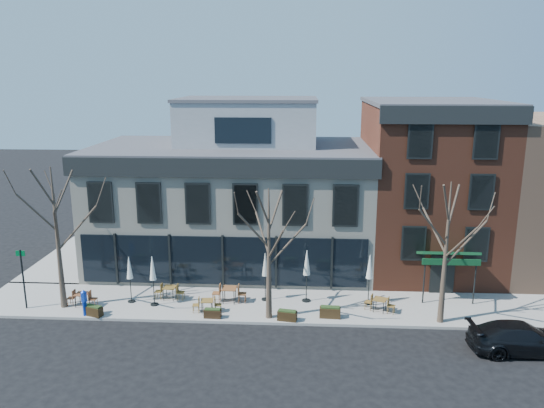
# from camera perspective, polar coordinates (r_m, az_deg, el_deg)

# --- Properties ---
(ground) EXTENTS (120.00, 120.00, 0.00)m
(ground) POSITION_cam_1_polar(r_m,az_deg,el_deg) (32.80, -5.21, -9.18)
(ground) COLOR black
(ground) RESTS_ON ground
(sidewalk_front) EXTENTS (33.50, 4.70, 0.15)m
(sidewalk_front) POSITION_cam_1_polar(r_m,az_deg,el_deg) (30.51, 0.35, -10.80)
(sidewalk_front) COLOR gray
(sidewalk_front) RESTS_ON ground
(sidewalk_side) EXTENTS (4.50, 12.00, 0.15)m
(sidewalk_side) POSITION_cam_1_polar(r_m,az_deg,el_deg) (41.21, -19.70, -4.99)
(sidewalk_side) COLOR gray
(sidewalk_side) RESTS_ON ground
(corner_building) EXTENTS (18.39, 10.39, 11.10)m
(corner_building) POSITION_cam_1_polar(r_m,az_deg,el_deg) (36.13, -4.11, 0.88)
(corner_building) COLOR beige
(corner_building) RESTS_ON ground
(red_brick_building) EXTENTS (8.20, 11.78, 11.18)m
(red_brick_building) POSITION_cam_1_polar(r_m,az_deg,el_deg) (36.54, 16.41, 1.96)
(red_brick_building) COLOR brown
(red_brick_building) RESTS_ON ground
(tree_corner) EXTENTS (3.93, 3.98, 7.92)m
(tree_corner) POSITION_cam_1_polar(r_m,az_deg,el_deg) (30.90, -22.08, -3.26)
(tree_corner) COLOR #382B21
(tree_corner) RESTS_ON sidewalk_front
(tree_mid) EXTENTS (3.50, 3.55, 7.04)m
(tree_mid) POSITION_cam_1_polar(r_m,az_deg,el_deg) (27.51, -0.32, -5.25)
(tree_mid) COLOR #382B21
(tree_mid) RESTS_ON sidewalk_front
(tree_right) EXTENTS (3.72, 3.77, 7.48)m
(tree_right) POSITION_cam_1_polar(r_m,az_deg,el_deg) (28.37, 18.21, -4.88)
(tree_right) COLOR #382B21
(tree_right) RESTS_ON sidewalk_front
(sign_pole) EXTENTS (0.50, 0.10, 3.40)m
(sign_pole) POSITION_cam_1_polar(r_m,az_deg,el_deg) (32.21, -25.22, -6.97)
(sign_pole) COLOR black
(sign_pole) RESTS_ON sidewalk_front
(parked_sedan) EXTENTS (5.01, 2.21, 1.43)m
(parked_sedan) POSITION_cam_1_polar(r_m,az_deg,el_deg) (28.21, 25.28, -12.91)
(parked_sedan) COLOR black
(parked_sedan) RESTS_ON ground
(call_box) EXTENTS (0.31, 0.29, 1.47)m
(call_box) POSITION_cam_1_polar(r_m,az_deg,el_deg) (30.51, -19.54, -9.89)
(call_box) COLOR #0B2B96
(call_box) RESTS_ON sidewalk_front
(cafe_set_0) EXTENTS (1.74, 0.73, 0.91)m
(cafe_set_0) POSITION_cam_1_polar(r_m,az_deg,el_deg) (31.85, -19.75, -9.50)
(cafe_set_0) COLOR brown
(cafe_set_0) RESTS_ON sidewalk_front
(cafe_set_1) EXTENTS (1.75, 0.74, 0.91)m
(cafe_set_1) POSITION_cam_1_polar(r_m,az_deg,el_deg) (31.42, -10.95, -9.22)
(cafe_set_1) COLOR brown
(cafe_set_1) RESTS_ON sidewalk_front
(cafe_set_2) EXTENTS (1.63, 0.69, 0.85)m
(cafe_set_2) POSITION_cam_1_polar(r_m,az_deg,el_deg) (29.53, -7.00, -10.68)
(cafe_set_2) COLOR brown
(cafe_set_2) RESTS_ON sidewalk_front
(cafe_set_3) EXTENTS (1.98, 0.81, 1.04)m
(cafe_set_3) POSITION_cam_1_polar(r_m,az_deg,el_deg) (30.59, -4.62, -9.52)
(cafe_set_3) COLOR brown
(cafe_set_3) RESTS_ON sidewalk_front
(cafe_set_5) EXTENTS (1.72, 1.04, 0.89)m
(cafe_set_5) POSITION_cam_1_polar(r_m,az_deg,el_deg) (29.97, 11.52, -10.44)
(cafe_set_5) COLOR brown
(cafe_set_5) RESTS_ON sidewalk_front
(umbrella_0) EXTENTS (0.43, 0.43, 2.69)m
(umbrella_0) POSITION_cam_1_polar(r_m,az_deg,el_deg) (31.04, -15.08, -6.91)
(umbrella_0) COLOR black
(umbrella_0) RESTS_ON sidewalk_front
(umbrella_1) EXTENTS (0.46, 0.46, 2.87)m
(umbrella_1) POSITION_cam_1_polar(r_m,az_deg,el_deg) (30.28, -12.72, -7.04)
(umbrella_1) COLOR black
(umbrella_1) RESTS_ON sidewalk_front
(umbrella_2) EXTENTS (0.45, 0.45, 2.82)m
(umbrella_2) POSITION_cam_1_polar(r_m,az_deg,el_deg) (30.21, -0.73, -6.81)
(umbrella_2) COLOR black
(umbrella_2) RESTS_ON sidewalk_front
(umbrella_3) EXTENTS (0.49, 0.49, 3.06)m
(umbrella_3) POSITION_cam_1_polar(r_m,az_deg,el_deg) (30.05, 3.76, -6.61)
(umbrella_3) COLOR black
(umbrella_3) RESTS_ON sidewalk_front
(umbrella_4) EXTENTS (0.46, 0.46, 2.89)m
(umbrella_4) POSITION_cam_1_polar(r_m,az_deg,el_deg) (30.21, 10.45, -6.94)
(umbrella_4) COLOR black
(umbrella_4) RESTS_ON sidewalk_front
(planter_0) EXTENTS (1.10, 0.72, 0.57)m
(planter_0) POSITION_cam_1_polar(r_m,az_deg,el_deg) (30.54, -18.67, -10.80)
(planter_0) COLOR black
(planter_0) RESTS_ON sidewalk_front
(planter_1) EXTENTS (0.93, 0.40, 0.51)m
(planter_1) POSITION_cam_1_polar(r_m,az_deg,el_deg) (28.94, -6.41, -11.59)
(planter_1) COLOR black
(planter_1) RESTS_ON sidewalk_front
(planter_2) EXTENTS (1.07, 0.58, 0.57)m
(planter_2) POSITION_cam_1_polar(r_m,az_deg,el_deg) (28.47, 1.65, -11.88)
(planter_2) COLOR black
(planter_2) RESTS_ON sidewalk_front
(planter_3) EXTENTS (1.13, 0.51, 0.62)m
(planter_3) POSITION_cam_1_polar(r_m,az_deg,el_deg) (28.94, 6.26, -11.47)
(planter_3) COLOR #2F200F
(planter_3) RESTS_ON sidewalk_front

